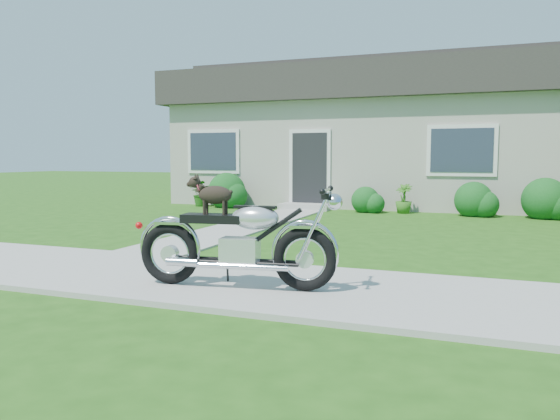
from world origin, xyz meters
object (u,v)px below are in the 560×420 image
object	(u,v)px
potted_plant_left	(202,193)
potted_plant_right	(404,199)
motorcycle_with_dog	(239,240)
house	(384,134)

from	to	relation	value
potted_plant_left	potted_plant_right	xyz separation A→B (m)	(5.81, 0.00, -0.01)
motorcycle_with_dog	house	bearing A→B (deg)	85.19
motorcycle_with_dog	potted_plant_left	bearing A→B (deg)	113.03
potted_plant_left	potted_plant_right	world-z (taller)	potted_plant_left
house	motorcycle_with_dog	xyz separation A→B (m)	(0.69, -12.33, -1.60)
house	potted_plant_right	world-z (taller)	house
house	potted_plant_left	world-z (taller)	house
house	potted_plant_left	size ratio (longest dim) A/B	16.49
potted_plant_left	motorcycle_with_dog	xyz separation A→B (m)	(5.35, -8.88, 0.17)
house	potted_plant_right	bearing A→B (deg)	-71.44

